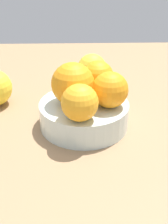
# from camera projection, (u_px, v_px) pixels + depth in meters

# --- Properties ---
(ground_plane) EXTENTS (1.10, 1.10, 0.02)m
(ground_plane) POSITION_uv_depth(u_px,v_px,m) (84.00, 129.00, 0.59)
(ground_plane) COLOR #997551
(fruit_bowl) EXTENTS (0.17, 0.17, 0.05)m
(fruit_bowl) POSITION_uv_depth(u_px,v_px,m) (84.00, 115.00, 0.58)
(fruit_bowl) COLOR silver
(fruit_bowl) RESTS_ON ground_plane
(orange_in_bowl_0) EXTENTS (0.08, 0.08, 0.08)m
(orange_in_bowl_0) POSITION_uv_depth(u_px,v_px,m) (73.00, 84.00, 0.54)
(orange_in_bowl_0) COLOR orange
(orange_in_bowl_0) RESTS_ON fruit_bowl
(orange_in_bowl_1) EXTENTS (0.07, 0.07, 0.07)m
(orange_in_bowl_1) POSITION_uv_depth(u_px,v_px,m) (110.00, 90.00, 0.54)
(orange_in_bowl_1) COLOR orange
(orange_in_bowl_1) RESTS_ON fruit_bowl
(orange_in_bowl_2) EXTENTS (0.06, 0.06, 0.06)m
(orange_in_bowl_2) POSITION_uv_depth(u_px,v_px,m) (98.00, 77.00, 0.59)
(orange_in_bowl_2) COLOR orange
(orange_in_bowl_2) RESTS_ON fruit_bowl
(orange_in_bowl_3) EXTENTS (0.06, 0.06, 0.06)m
(orange_in_bowl_3) POSITION_uv_depth(u_px,v_px,m) (80.00, 103.00, 0.50)
(orange_in_bowl_3) COLOR #F9A823
(orange_in_bowl_3) RESTS_ON fruit_bowl
(orange_loose_0) EXTENTS (0.07, 0.07, 0.07)m
(orange_loose_0) POSITION_uv_depth(u_px,v_px,m) (92.00, 68.00, 0.76)
(orange_loose_0) COLOR yellow
(orange_loose_0) RESTS_ON ground_plane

